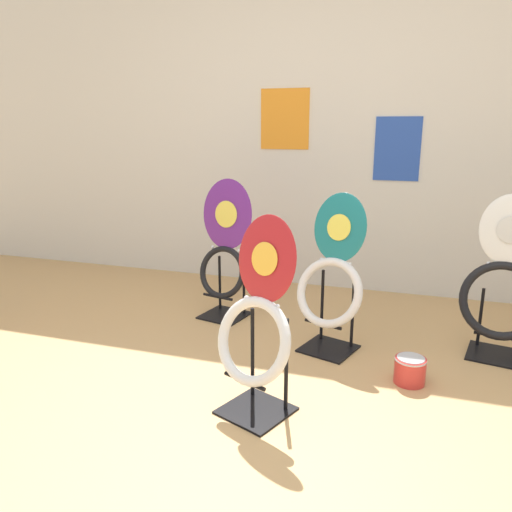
# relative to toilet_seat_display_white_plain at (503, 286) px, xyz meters

# --- Properties ---
(ground_plane) EXTENTS (14.00, 14.00, 0.00)m
(ground_plane) POSITION_rel_toilet_seat_display_white_plain_xyz_m (-1.12, -1.39, -0.41)
(ground_plane) COLOR tan
(wall_back) EXTENTS (8.00, 0.07, 2.60)m
(wall_back) POSITION_rel_toilet_seat_display_white_plain_xyz_m (-1.12, 0.98, 0.89)
(wall_back) COLOR silver
(wall_back) RESTS_ON ground_plane
(toilet_seat_display_white_plain) EXTENTS (0.46, 0.33, 0.90)m
(toilet_seat_display_white_plain) POSITION_rel_toilet_seat_display_white_plain_xyz_m (0.00, 0.00, 0.00)
(toilet_seat_display_white_plain) COLOR black
(toilet_seat_display_white_plain) RESTS_ON ground_plane
(toilet_seat_display_teal_sax) EXTENTS (0.44, 0.35, 0.89)m
(toilet_seat_display_teal_sax) POSITION_rel_toilet_seat_display_white_plain_xyz_m (-0.90, -0.20, -0.00)
(toilet_seat_display_teal_sax) COLOR black
(toilet_seat_display_teal_sax) RESTS_ON ground_plane
(toilet_seat_display_purple_note) EXTENTS (0.39, 0.33, 0.92)m
(toilet_seat_display_purple_note) POSITION_rel_toilet_seat_display_white_plain_xyz_m (-1.66, 0.10, 0.02)
(toilet_seat_display_purple_note) COLOR black
(toilet_seat_display_purple_note) RESTS_ON ground_plane
(toilet_seat_display_crimson_swirl) EXTENTS (0.43, 0.37, 0.89)m
(toilet_seat_display_crimson_swirl) POSITION_rel_toilet_seat_display_white_plain_xyz_m (-1.10, -0.95, -0.00)
(toilet_seat_display_crimson_swirl) COLOR black
(toilet_seat_display_crimson_swirl) RESTS_ON ground_plane
(paint_can) EXTENTS (0.16, 0.16, 0.14)m
(paint_can) POSITION_rel_toilet_seat_display_white_plain_xyz_m (-0.45, -0.47, -0.34)
(paint_can) COLOR red
(paint_can) RESTS_ON ground_plane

